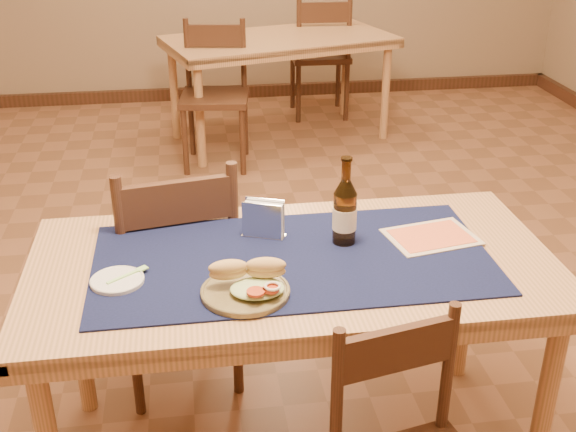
{
  "coord_description": "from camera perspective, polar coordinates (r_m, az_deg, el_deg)",
  "views": [
    {
      "loc": [
        -0.29,
        -2.69,
        1.83
      ],
      "look_at": [
        0.0,
        -0.7,
        0.85
      ],
      "focal_mm": 45.0,
      "sensor_mm": 36.0,
      "label": 1
    }
  ],
  "objects": [
    {
      "name": "placemat",
      "position": [
        2.19,
        0.38,
        -3.41
      ],
      "size": [
        1.2,
        0.6,
        0.01
      ],
      "primitive_type": "cube",
      "color": "#10143D",
      "rests_on": "main_table"
    },
    {
      "name": "fork",
      "position": [
        2.14,
        -12.33,
        -4.46
      ],
      "size": [
        0.12,
        0.09,
        0.0
      ],
      "color": "#A5E97F",
      "rests_on": "side_plate"
    },
    {
      "name": "chair_back_far",
      "position": [
        5.8,
        2.57,
        12.66
      ],
      "size": [
        0.46,
        0.46,
        0.97
      ],
      "color": "#3F2316",
      "rests_on": "ground"
    },
    {
      "name": "back_table",
      "position": [
        5.24,
        -0.68,
        13.1
      ],
      "size": [
        1.72,
        1.17,
        0.75
      ],
      "color": "tan",
      "rests_on": "ground"
    },
    {
      "name": "main_table",
      "position": [
        2.24,
        0.37,
        -5.32
      ],
      "size": [
        1.6,
        0.8,
        0.75
      ],
      "color": "tan",
      "rests_on": "ground"
    },
    {
      "name": "sandwich_plate",
      "position": [
        2.01,
        -3.15,
        -5.5
      ],
      "size": [
        0.25,
        0.25,
        0.1
      ],
      "color": "brown",
      "rests_on": "placemat"
    },
    {
      "name": "napkin_holder",
      "position": [
        2.3,
        -1.96,
        -0.31
      ],
      "size": [
        0.15,
        0.1,
        0.12
      ],
      "color": "silver",
      "rests_on": "placemat"
    },
    {
      "name": "baseboard",
      "position": [
        3.24,
        -1.82,
        -7.41
      ],
      "size": [
        6.0,
        7.0,
        0.1
      ],
      "color": "#3F2316",
      "rests_on": "ground"
    },
    {
      "name": "menu_card",
      "position": [
        2.36,
        11.26,
        -1.6
      ],
      "size": [
        0.31,
        0.25,
        0.01
      ],
      "color": "beige",
      "rests_on": "placemat"
    },
    {
      "name": "side_plate",
      "position": [
        2.12,
        -13.35,
        -4.94
      ],
      "size": [
        0.15,
        0.15,
        0.01
      ],
      "color": "silver",
      "rests_on": "placemat"
    },
    {
      "name": "beer_bottle",
      "position": [
        2.24,
        4.51,
        0.34
      ],
      "size": [
        0.08,
        0.08,
        0.29
      ],
      "color": "#4F300E",
      "rests_on": "placemat"
    },
    {
      "name": "chair_main_far",
      "position": [
        2.68,
        -8.89,
        -4.23
      ],
      "size": [
        0.51,
        0.51,
        0.95
      ],
      "color": "#3F2316",
      "rests_on": "ground"
    },
    {
      "name": "chair_back_near",
      "position": [
        4.84,
        -5.79,
        9.7
      ],
      "size": [
        0.49,
        0.49,
        0.94
      ],
      "color": "#3F2316",
      "rests_on": "ground"
    }
  ]
}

